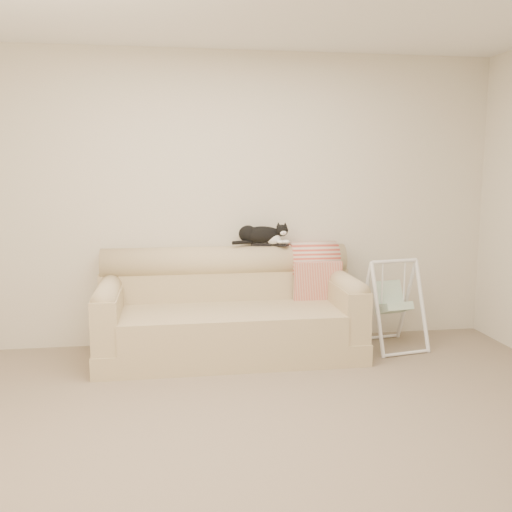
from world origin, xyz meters
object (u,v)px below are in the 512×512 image
(sofa, at_px, (229,313))
(tuxedo_cat, at_px, (262,235))
(baby_swing, at_px, (392,303))
(remote_a, at_px, (261,244))
(remote_b, at_px, (280,245))

(sofa, relative_size, tuxedo_cat, 4.27)
(sofa, distance_m, baby_swing, 1.45)
(sofa, relative_size, remote_a, 11.85)
(remote_b, distance_m, tuxedo_cat, 0.18)
(remote_a, height_order, tuxedo_cat, tuxedo_cat)
(tuxedo_cat, bearing_deg, sofa, -142.51)
(remote_a, xyz_separation_m, tuxedo_cat, (0.01, 0.00, 0.09))
(tuxedo_cat, xyz_separation_m, baby_swing, (1.12, -0.30, -0.60))
(remote_a, distance_m, remote_b, 0.17)
(remote_b, height_order, tuxedo_cat, tuxedo_cat)
(sofa, relative_size, remote_b, 14.17)
(tuxedo_cat, distance_m, baby_swing, 1.31)
(tuxedo_cat, bearing_deg, remote_a, -178.54)
(baby_swing, bearing_deg, sofa, 178.02)
(remote_a, bearing_deg, remote_b, -12.96)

